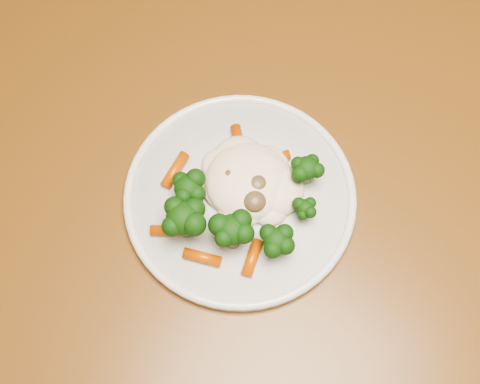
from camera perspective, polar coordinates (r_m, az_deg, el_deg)
The scene contains 3 objects.
dining_table at distance 0.78m, azimuth -8.38°, elevation -4.48°, with size 1.39×1.20×0.75m.
plate at distance 0.67m, azimuth -0.00°, elevation -0.48°, with size 0.26×0.26×0.01m, color silver.
meal at distance 0.64m, azimuth -0.18°, elevation -0.52°, with size 0.17×0.18×0.05m.
Camera 1 is at (0.26, -0.48, 1.37)m, focal length 45.00 mm.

